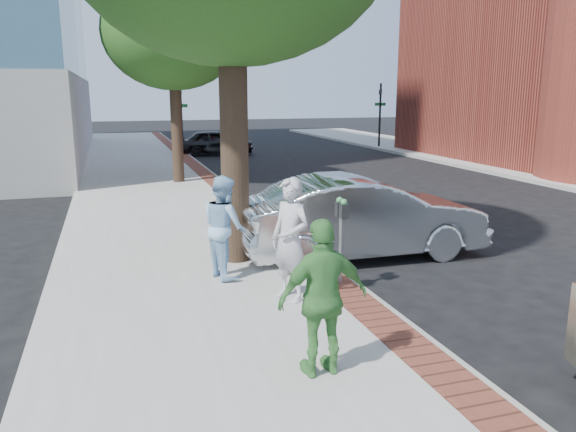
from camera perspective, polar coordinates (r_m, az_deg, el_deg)
name	(u,v)px	position (r m, az deg, el deg)	size (l,w,h in m)	color
ground	(297,296)	(9.41, 0.92, -8.17)	(120.00, 120.00, 0.00)	black
sidewalk	(161,206)	(16.71, -12.78, 1.00)	(5.00, 60.00, 0.15)	#9E9991
brick_strip	(235,199)	(17.01, -5.40, 1.73)	(0.60, 60.00, 0.01)	brown
curb	(246,201)	(17.10, -4.25, 1.54)	(0.10, 60.00, 0.15)	gray
signal_near	(181,112)	(30.59, -10.80, 10.30)	(0.70, 0.15, 3.80)	black
signal_far	(380,110)	(34.00, 9.33, 10.56)	(0.70, 0.15, 3.80)	black
tree_far	(173,33)	(20.57, -11.64, 17.79)	(4.80, 4.80, 7.14)	black
parking_meter	(341,223)	(9.30, 5.44, -0.70)	(0.12, 0.32, 1.47)	gray
person_gray	(290,240)	(8.58, 0.24, -2.44)	(0.70, 0.46, 1.92)	#B3B3B8
person_officer	(225,227)	(9.75, -6.46, -1.08)	(0.87, 0.68, 1.79)	#96C5E9
person_green	(323,298)	(6.37, 3.60, -8.32)	(1.07, 0.44, 1.82)	#468E40
sedan_silver	(361,217)	(11.49, 7.46, -0.11)	(1.76, 5.05, 1.66)	silver
bg_car	(216,142)	(30.49, -7.32, 7.45)	(1.60, 3.98, 1.36)	black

